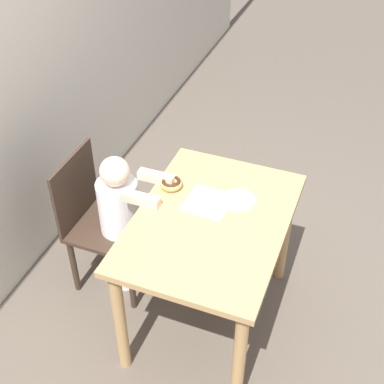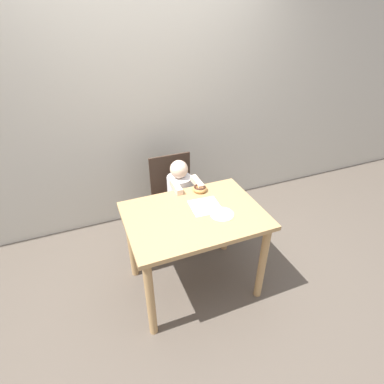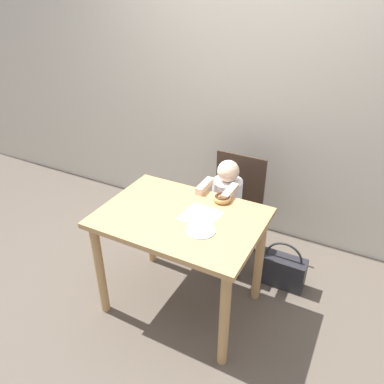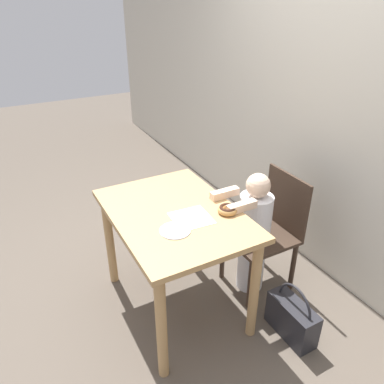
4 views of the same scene
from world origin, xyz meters
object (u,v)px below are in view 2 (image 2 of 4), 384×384
handbag (226,222)px  chair (176,199)px  donut (200,188)px  child_figure (180,204)px

handbag → chair: bearing=161.9°
chair → donut: size_ratio=7.19×
child_figure → handbag: size_ratio=2.39×
child_figure → donut: child_figure is taller
chair → child_figure: size_ratio=0.93×
donut → handbag: (0.41, 0.25, -0.64)m
chair → child_figure: bearing=-90.0°
child_figure → donut: size_ratio=7.72×
handbag → child_figure: bearing=176.3°
chair → handbag: 0.60m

